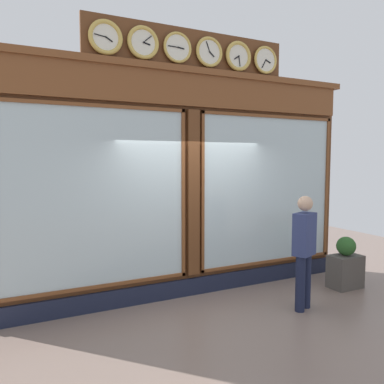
{
  "coord_description": "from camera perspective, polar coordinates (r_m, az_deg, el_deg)",
  "views": [
    {
      "loc": [
        2.73,
        5.49,
        2.21
      ],
      "look_at": [
        0.0,
        0.0,
        1.69
      ],
      "focal_mm": 35.75,
      "sensor_mm": 36.0,
      "label": 1
    }
  ],
  "objects": [
    {
      "name": "shop_facade",
      "position": [
        6.25,
        -0.51,
        1.8
      ],
      "size": [
        6.17,
        0.42,
        4.24
      ],
      "color": "#5B3319",
      "rests_on": "ground_plane"
    },
    {
      "name": "ground_plane",
      "position": [
        4.42,
        18.18,
        -25.42
      ],
      "size": [
        14.0,
        14.0,
        0.0
      ],
      "primitive_type": "plane",
      "color": "#7A665B"
    },
    {
      "name": "pedestrian",
      "position": [
        5.88,
        16.38,
        -7.95
      ],
      "size": [
        0.42,
        0.34,
        1.69
      ],
      "color": "#191E38",
      "rests_on": "ground_plane"
    },
    {
      "name": "planter_shrub",
      "position": [
        7.15,
        22.0,
        -7.5
      ],
      "size": [
        0.33,
        0.33,
        0.33
      ],
      "primitive_type": "sphere",
      "color": "#285623",
      "rests_on": "planter_box"
    },
    {
      "name": "planter_box",
      "position": [
        7.25,
        21.89,
        -10.95
      ],
      "size": [
        0.56,
        0.36,
        0.57
      ],
      "primitive_type": "cube",
      "color": "#4C4742",
      "rests_on": "ground_plane"
    }
  ]
}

